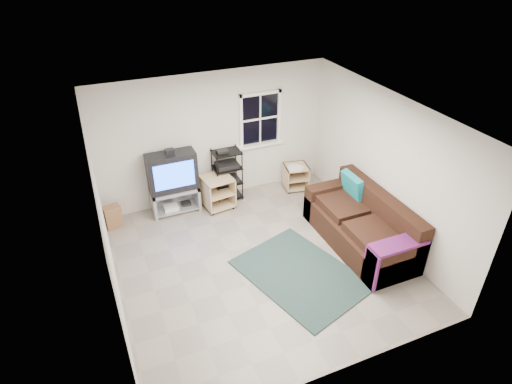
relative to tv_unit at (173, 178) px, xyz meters
name	(u,v)px	position (x,y,z in m)	size (l,w,h in m)	color
room	(260,122)	(1.90, 0.22, 0.74)	(4.60, 4.62, 4.60)	gray
tv_unit	(173,178)	(0.00, 0.00, 0.00)	(0.92, 0.46, 1.35)	#9999A0
av_rack	(227,178)	(1.10, 0.03, -0.26)	(0.55, 0.40, 1.10)	black
side_table_left	(217,190)	(0.81, -0.14, -0.39)	(0.62, 0.62, 0.66)	tan
side_table_right	(295,175)	(2.57, -0.13, -0.43)	(0.56, 0.56, 0.55)	tan
sofa	(362,226)	(2.77, -2.28, -0.37)	(1.00, 2.26, 1.03)	black
shag_rug	(300,274)	(1.40, -2.60, -0.73)	(1.45, 1.99, 0.02)	black
paper_bag	(113,216)	(-1.20, -0.08, -0.52)	(0.31, 0.20, 0.44)	brown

